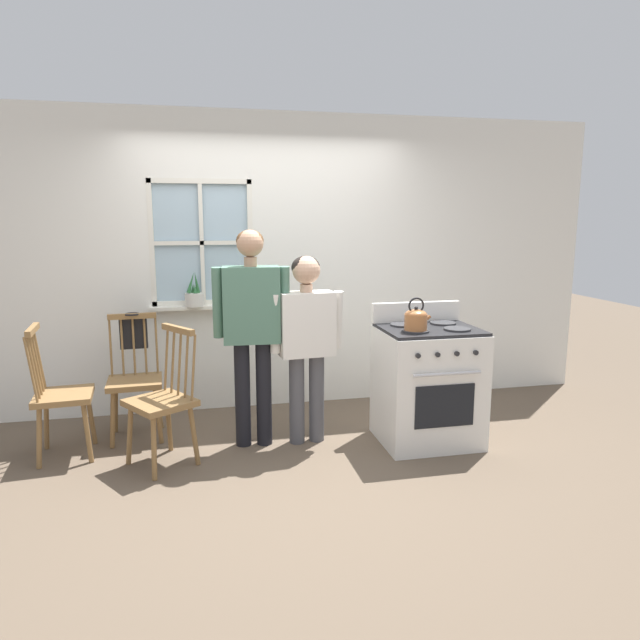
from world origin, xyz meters
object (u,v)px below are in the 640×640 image
stove (428,384)px  person_elderly_left (252,317)px  chair_by_window (135,382)px  chair_center_cluster (61,396)px  chair_near_wall (163,402)px  kettle (416,319)px  potted_plant (194,297)px  person_teen_center (306,330)px  handbag (134,332)px

stove → person_elderly_left: bearing=170.8°
chair_by_window → chair_center_cluster: bearing=-153.4°
chair_near_wall → kettle: (1.86, -0.13, 0.56)m
chair_center_cluster → person_elderly_left: bearing=-98.2°
chair_center_cluster → potted_plant: (0.99, 0.80, 0.61)m
person_teen_center → chair_near_wall: bearing=-174.6°
chair_by_window → chair_center_cluster: (-0.50, -0.28, 0.00)m
person_teen_center → handbag: (-1.35, 0.63, -0.08)m
chair_near_wall → handbag: size_ratio=3.26×
kettle → chair_near_wall: bearing=176.1°
chair_center_cluster → stove: (2.77, -0.30, 0.01)m
chair_by_window → potted_plant: size_ratio=3.20×
person_elderly_left → chair_center_cluster: bearing=-179.5°
stove → potted_plant: (-1.78, 1.10, 0.60)m
potted_plant → person_elderly_left: bearing=-64.4°
person_teen_center → potted_plant: (-0.84, 0.91, 0.16)m
chair_near_wall → person_teen_center: person_teen_center is taller
chair_by_window → chair_center_cluster: size_ratio=1.00×
potted_plant → chair_by_window: bearing=-133.6°
handbag → person_teen_center: bearing=-24.9°
kettle → handbag: 2.33m
kettle → person_elderly_left: bearing=163.6°
person_elderly_left → kettle: person_elderly_left is taller
chair_near_wall → potted_plant: 1.28m
chair_near_wall → person_elderly_left: size_ratio=0.60×
chair_by_window → kettle: size_ratio=4.05×
chair_near_wall → person_teen_center: 1.19m
stove → potted_plant: potted_plant is taller
stove → kettle: 0.59m
chair_by_window → person_teen_center: (1.33, -0.39, 0.44)m
stove → chair_center_cluster: bearing=173.9°
stove → kettle: size_ratio=4.39×
kettle → chair_by_window: bearing=161.2°
person_elderly_left → stove: 1.48m
chair_by_window → potted_plant: 0.94m
chair_by_window → potted_plant: potted_plant is taller
handbag → stove: bearing=-19.7°
chair_center_cluster → potted_plant: 1.41m
stove → chair_near_wall: bearing=-179.9°
potted_plant → handbag: potted_plant is taller
chair_center_cluster → chair_near_wall: bearing=-117.1°
kettle → handbag: kettle is taller
person_elderly_left → kettle: (1.19, -0.35, 0.00)m
chair_center_cluster → person_teen_center: (1.83, -0.11, 0.44)m
chair_center_cluster → person_elderly_left: person_elderly_left is taller
chair_by_window → handbag: bearing=90.0°
kettle → stove: bearing=38.0°
chair_center_cluster → stove: bearing=-101.2°
chair_near_wall → stove: size_ratio=0.92×
chair_by_window → person_teen_center: bearing=-19.4°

